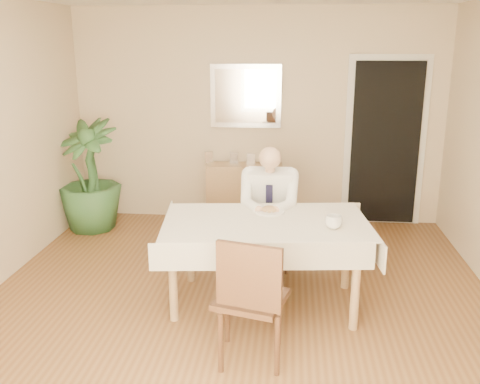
# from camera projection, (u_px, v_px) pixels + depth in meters

# --- Properties ---
(room) EXTENTS (5.00, 5.02, 2.60)m
(room) POSITION_uv_depth(u_px,v_px,m) (236.00, 161.00, 4.14)
(room) COLOR brown
(room) RESTS_ON ground
(window) EXTENTS (1.34, 0.04, 1.44)m
(window) POSITION_uv_depth(u_px,v_px,m) (155.00, 280.00, 1.73)
(window) COLOR silver
(window) RESTS_ON room
(doorway) EXTENTS (0.96, 0.07, 2.10)m
(doorway) POSITION_uv_depth(u_px,v_px,m) (385.00, 144.00, 6.43)
(doorway) COLOR silver
(doorway) RESTS_ON ground
(mirror) EXTENTS (0.86, 0.04, 0.76)m
(mirror) POSITION_uv_depth(u_px,v_px,m) (246.00, 96.00, 6.45)
(mirror) COLOR silver
(mirror) RESTS_ON room
(dining_table) EXTENTS (1.83, 1.21, 0.75)m
(dining_table) POSITION_uv_depth(u_px,v_px,m) (266.00, 230.00, 4.47)
(dining_table) COLOR #9E744E
(dining_table) RESTS_ON ground
(chair_far) EXTENTS (0.43, 0.43, 0.90)m
(chair_far) POSITION_uv_depth(u_px,v_px,m) (270.00, 216.00, 5.36)
(chair_far) COLOR #3C2414
(chair_far) RESTS_ON ground
(chair_near) EXTENTS (0.55, 0.55, 0.95)m
(chair_near) POSITION_uv_depth(u_px,v_px,m) (250.00, 295.00, 3.62)
(chair_near) COLOR #3C2414
(chair_near) RESTS_ON ground
(seated_man) EXTENTS (0.48, 0.72, 1.24)m
(seated_man) POSITION_uv_depth(u_px,v_px,m) (269.00, 207.00, 5.03)
(seated_man) COLOR white
(seated_man) RESTS_ON ground
(plate) EXTENTS (0.26, 0.26, 0.02)m
(plate) POSITION_uv_depth(u_px,v_px,m) (270.00, 212.00, 4.66)
(plate) COLOR white
(plate) RESTS_ON dining_table
(food) EXTENTS (0.14, 0.14, 0.06)m
(food) POSITION_uv_depth(u_px,v_px,m) (270.00, 209.00, 4.65)
(food) COLOR olive
(food) RESTS_ON dining_table
(knife) EXTENTS (0.01, 0.13, 0.01)m
(knife) POSITION_uv_depth(u_px,v_px,m) (274.00, 212.00, 4.59)
(knife) COLOR silver
(knife) RESTS_ON dining_table
(fork) EXTENTS (0.01, 0.13, 0.01)m
(fork) POSITION_uv_depth(u_px,v_px,m) (265.00, 212.00, 4.60)
(fork) COLOR silver
(fork) RESTS_ON dining_table
(coffee_mug) EXTENTS (0.16, 0.16, 0.11)m
(coffee_mug) POSITION_uv_depth(u_px,v_px,m) (334.00, 222.00, 4.26)
(coffee_mug) COLOR white
(coffee_mug) RESTS_ON dining_table
(sideboard) EXTENTS (0.94, 0.38, 0.74)m
(sideboard) POSITION_uv_depth(u_px,v_px,m) (244.00, 193.00, 6.63)
(sideboard) COLOR #9E744E
(sideboard) RESTS_ON ground
(photo_frame_left) EXTENTS (0.10, 0.02, 0.14)m
(photo_frame_left) POSITION_uv_depth(u_px,v_px,m) (209.00, 157.00, 6.61)
(photo_frame_left) COLOR silver
(photo_frame_left) RESTS_ON sideboard
(photo_frame_center) EXTENTS (0.10, 0.02, 0.14)m
(photo_frame_center) POSITION_uv_depth(u_px,v_px,m) (234.00, 158.00, 6.56)
(photo_frame_center) COLOR silver
(photo_frame_center) RESTS_ON sideboard
(photo_frame_right) EXTENTS (0.10, 0.02, 0.14)m
(photo_frame_right) POSITION_uv_depth(u_px,v_px,m) (251.00, 159.00, 6.51)
(photo_frame_right) COLOR silver
(photo_frame_right) RESTS_ON sideboard
(potted_palm) EXTENTS (0.95, 0.95, 1.32)m
(potted_palm) POSITION_uv_depth(u_px,v_px,m) (89.00, 176.00, 6.31)
(potted_palm) COLOR #295025
(potted_palm) RESTS_ON ground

